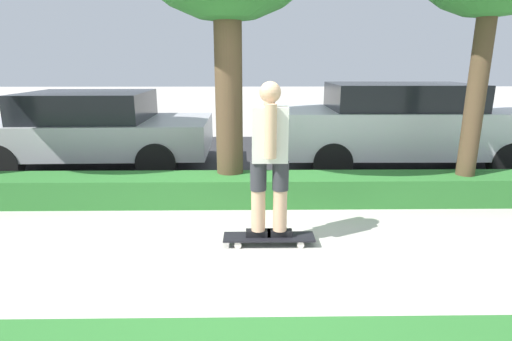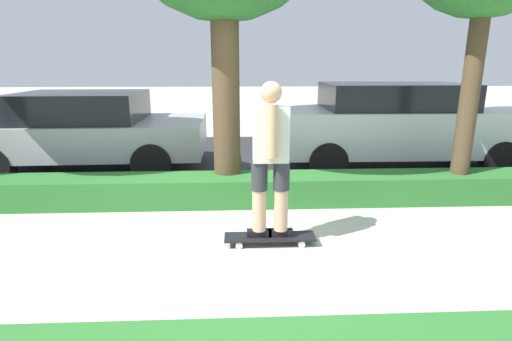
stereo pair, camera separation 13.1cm
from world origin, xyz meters
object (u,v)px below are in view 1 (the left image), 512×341
at_px(skateboard, 269,237).
at_px(parked_car_middle, 404,125).
at_px(skater_person, 270,158).
at_px(parked_car_front, 96,129).

xyz_separation_m(skateboard, parked_car_middle, (2.55, 3.15, 0.73)).
xyz_separation_m(skater_person, parked_car_middle, (2.55, 3.15, -0.14)).
bearing_deg(skateboard, parked_car_front, 132.30).
bearing_deg(skater_person, parked_car_front, 132.30).
distance_m(skater_person, parked_car_front, 4.43).
height_order(skateboard, skater_person, skater_person).
relative_size(skateboard, parked_car_front, 0.24).
bearing_deg(parked_car_middle, skateboard, -128.41).
relative_size(parked_car_front, parked_car_middle, 0.87).
bearing_deg(parked_car_front, skateboard, -49.02).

